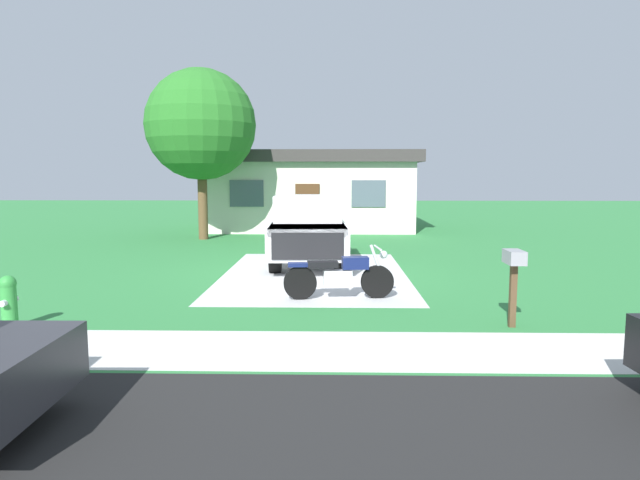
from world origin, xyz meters
TOP-DOWN VIEW (x-y plane):
  - ground_plane at (0.00, 0.00)m, footprint 80.00×80.00m
  - driveway_pad at (0.00, 0.00)m, footprint 4.52×7.00m
  - sidewalk_strip at (0.00, -6.00)m, footprint 36.00×1.80m
  - motorcycle at (0.59, -2.73)m, footprint 2.21×0.70m
  - pickup_truck at (-0.27, 2.10)m, footprint 2.25×5.71m
  - fire_hydrant at (-4.74, -5.03)m, footprint 0.32×0.40m
  - mailbox at (3.37, -4.74)m, footprint 0.26×0.48m
  - shade_tree at (-4.53, 7.51)m, footprint 4.17×4.17m
  - neighbor_house at (-0.59, 11.82)m, footprint 9.60×5.60m

SIDE VIEW (x-z plane):
  - ground_plane at x=0.00m, z-range 0.00..0.00m
  - driveway_pad at x=0.00m, z-range 0.00..0.01m
  - sidewalk_strip at x=0.00m, z-range 0.00..0.01m
  - fire_hydrant at x=-4.74m, z-range -0.01..0.86m
  - motorcycle at x=0.59m, z-range -0.07..1.02m
  - pickup_truck at x=-0.27m, z-range 0.00..1.90m
  - mailbox at x=3.37m, z-range 0.35..1.61m
  - neighbor_house at x=-0.59m, z-range 0.04..3.54m
  - shade_tree at x=-4.53m, z-range 1.12..7.55m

